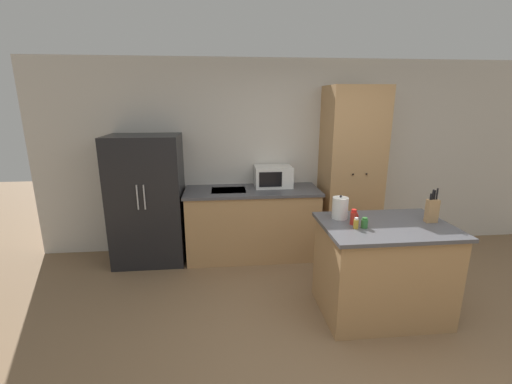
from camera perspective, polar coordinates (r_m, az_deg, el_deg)
ground_plane at (r=3.32m, az=16.79°, el=-24.12°), size 14.00×14.00×0.00m
wall_back at (r=4.87m, az=7.56°, el=5.89°), size 7.20×0.06×2.60m
refrigerator at (r=4.60m, az=-17.61°, el=-1.29°), size 0.89×0.67×1.65m
back_counter at (r=4.62m, az=-0.63°, el=-5.14°), size 1.76×0.69×0.93m
pantry_cabinet at (r=4.77m, az=15.47°, el=3.13°), size 0.73×0.62×2.25m
kitchen_island at (r=3.64m, az=20.25°, el=-11.93°), size 1.21×0.86×0.93m
microwave at (r=4.61m, az=2.85°, el=2.60°), size 0.49×0.36×0.28m
knife_block at (r=3.66m, az=27.28°, el=-2.69°), size 0.11×0.06×0.33m
spice_bottle_tall_dark at (r=3.41m, az=16.29°, el=-4.22°), size 0.05×0.05×0.08m
spice_bottle_short_red at (r=3.33m, az=15.94°, el=-4.10°), size 0.06×0.06×0.15m
spice_bottle_amber_oil at (r=3.24m, az=16.33°, el=-5.06°), size 0.04×0.04×0.10m
spice_bottle_green_herb at (r=3.29m, az=17.63°, el=-4.95°), size 0.06×0.06×0.10m
kettle at (r=3.46m, az=13.83°, el=-2.59°), size 0.15×0.15×0.24m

